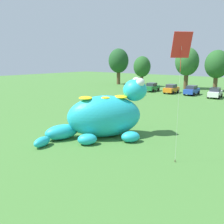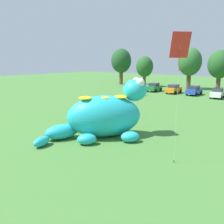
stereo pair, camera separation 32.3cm
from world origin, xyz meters
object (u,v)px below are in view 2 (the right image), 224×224
Objects in this scene: car_blue at (194,90)px; spectator_near_inflatable at (142,91)px; spectator_by_cars at (133,91)px; giant_inflatable_creature at (104,116)px; car_green at (154,87)px; car_orange at (174,89)px; tethered_flying_kite at (180,47)px; car_white at (218,93)px.

car_blue is 9.49m from spectator_near_inflatable.
spectator_by_cars is (-1.08, -1.30, 0.00)m from spectator_near_inflatable.
giant_inflatable_creature reaches higher than car_blue.
car_green and car_orange have the same top height.
spectator_near_inflatable is 1.00× the size of spectator_by_cars.
car_orange is 33.70m from tethered_flying_kite.
spectator_by_cars is at bearing -86.88° from car_green.
giant_inflatable_creature reaches higher than spectator_by_cars.
car_green is 8.21m from car_blue.
car_orange is at bearing -176.70° from car_blue.
car_blue is 0.53× the size of tethered_flying_kite.
spectator_by_cars is (-7.78, -8.02, -0.01)m from car_blue.
giant_inflatable_creature is 2.16× the size of car_green.
tethered_flying_kite reaches higher than spectator_near_inflatable.
car_white is at bearing -4.55° from car_orange.
giant_inflatable_creature is at bearing -82.46° from car_blue.
car_white is 14.09m from spectator_by_cars.
car_white is (12.58, -0.84, 0.00)m from car_green.
giant_inflatable_creature is 8.84m from tethered_flying_kite.
car_white is at bearing -3.83° from car_green.
spectator_near_inflatable is 1.69m from spectator_by_cars.
car_blue and car_white have the same top height.
car_blue is at bearing 0.26° from car_green.
spectator_near_inflatable is at bearing 126.97° from tethered_flying_kite.
spectator_by_cars is (-12.14, -7.14, -0.01)m from car_white.
spectator_near_inflatable is (-2.83, -6.50, -0.01)m from car_orange.
giant_inflatable_creature is 24.35m from spectator_near_inflatable.
car_white is 30.40m from tethered_flying_kite.
tethered_flying_kite is (6.41, -29.06, 6.20)m from car_white.
tethered_flying_kite reaches higher than car_orange.
car_green reaches higher than spectator_near_inflatable.
car_green is at bearing -179.74° from car_blue.
spectator_near_inflatable is at bearing -134.87° from car_blue.
spectator_near_inflatable is 29.71m from tethered_flying_kite.
car_orange is at bearing 175.45° from car_white.
tethered_flying_kite reaches higher than car_white.
giant_inflatable_creature is 31.07m from car_green.
giant_inflatable_creature is 2.20× the size of car_blue.
spectator_by_cars is (0.43, -7.98, -0.01)m from car_green.
car_blue is 2.43× the size of spectator_near_inflatable.
giant_inflatable_creature is 1.16× the size of tethered_flying_kite.
car_green is at bearing 176.17° from car_white.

